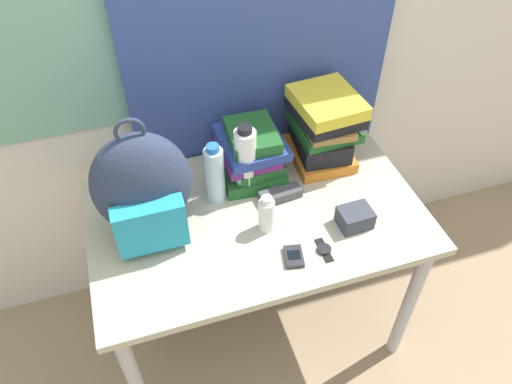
{
  "coord_description": "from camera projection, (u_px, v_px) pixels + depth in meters",
  "views": [
    {
      "loc": [
        -0.36,
        -0.76,
        1.99
      ],
      "look_at": [
        0.0,
        0.35,
        0.82
      ],
      "focal_mm": 35.0,
      "sensor_mm": 36.0,
      "label": 1
    }
  ],
  "objects": [
    {
      "name": "book_stack_left",
      "position": [
        251.0,
        153.0,
        1.8
      ],
      "size": [
        0.24,
        0.28,
        0.2
      ],
      "color": "#1E5623",
      "rests_on": "desk"
    },
    {
      "name": "book_stack_center",
      "position": [
        323.0,
        128.0,
        1.83
      ],
      "size": [
        0.23,
        0.27,
        0.28
      ],
      "color": "orange",
      "rests_on": "desk"
    },
    {
      "name": "cell_phone",
      "position": [
        294.0,
        257.0,
        1.58
      ],
      "size": [
        0.07,
        0.09,
        0.02
      ],
      "color": "#2D2D33",
      "rests_on": "desk"
    },
    {
      "name": "wristwatch",
      "position": [
        324.0,
        250.0,
        1.6
      ],
      "size": [
        0.04,
        0.1,
        0.01
      ],
      "color": "black",
      "rests_on": "desk"
    },
    {
      "name": "sunscreen_bottle",
      "position": [
        266.0,
        214.0,
        1.63
      ],
      "size": [
        0.05,
        0.05,
        0.15
      ],
      "color": "white",
      "rests_on": "desk"
    },
    {
      "name": "sunglasses_case",
      "position": [
        280.0,
        194.0,
        1.76
      ],
      "size": [
        0.15,
        0.07,
        0.04
      ],
      "color": "#47474C",
      "rests_on": "desk"
    },
    {
      "name": "sports_bottle",
      "position": [
        245.0,
        161.0,
        1.71
      ],
      "size": [
        0.08,
        0.08,
        0.28
      ],
      "color": "white",
      "rests_on": "desk"
    },
    {
      "name": "curtain_blue",
      "position": [
        262.0,
        13.0,
        1.64
      ],
      "size": [
        0.98,
        0.04,
        2.5
      ],
      "color": "#384C93",
      "rests_on": "ground_plane"
    },
    {
      "name": "desk",
      "position": [
        256.0,
        230.0,
        1.79
      ],
      "size": [
        1.15,
        0.71,
        0.72
      ],
      "color": "#B7B299",
      "rests_on": "ground_plane"
    },
    {
      "name": "backpack",
      "position": [
        143.0,
        189.0,
        1.54
      ],
      "size": [
        0.31,
        0.23,
        0.45
      ],
      "color": "#2D3851",
      "rests_on": "desk"
    },
    {
      "name": "water_bottle",
      "position": [
        215.0,
        174.0,
        1.7
      ],
      "size": [
        0.07,
        0.07,
        0.24
      ],
      "color": "silver",
      "rests_on": "desk"
    },
    {
      "name": "wall_back",
      "position": [
        214.0,
        12.0,
        1.65
      ],
      "size": [
        6.0,
        0.06,
        2.5
      ],
      "color": "silver",
      "rests_on": "ground_plane"
    },
    {
      "name": "camera_pouch",
      "position": [
        355.0,
        217.0,
        1.67
      ],
      "size": [
        0.11,
        0.09,
        0.07
      ],
      "color": "#383D47",
      "rests_on": "desk"
    }
  ]
}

